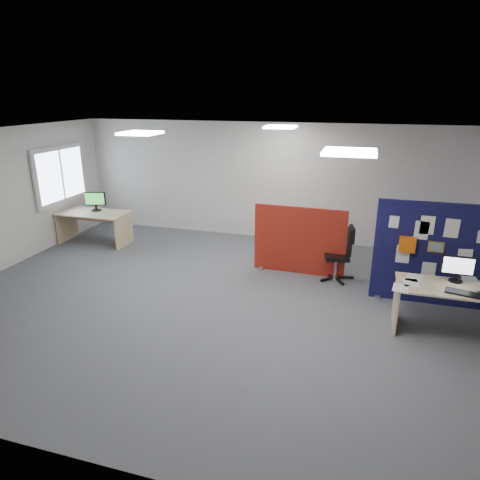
% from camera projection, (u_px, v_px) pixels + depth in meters
% --- Properties ---
extents(floor, '(9.00, 9.00, 0.00)m').
position_uv_depth(floor, '(218.00, 300.00, 7.21)').
color(floor, '#54575C').
rests_on(floor, ground).
extents(ceiling, '(9.00, 7.00, 0.02)m').
position_uv_depth(ceiling, '(214.00, 137.00, 6.32)').
color(ceiling, white).
rests_on(ceiling, wall_back).
extents(wall_back, '(9.00, 0.02, 2.70)m').
position_uv_depth(wall_back, '(266.00, 182.00, 9.94)').
color(wall_back, silver).
rests_on(wall_back, floor).
extents(wall_front, '(9.00, 0.02, 2.70)m').
position_uv_depth(wall_front, '(78.00, 340.00, 3.59)').
color(wall_front, silver).
rests_on(wall_front, floor).
extents(window, '(0.06, 1.70, 1.30)m').
position_uv_depth(window, '(61.00, 175.00, 9.69)').
color(window, white).
rests_on(window, wall_left).
extents(ceiling_lights, '(4.10, 4.10, 0.04)m').
position_uv_depth(ceiling_lights, '(248.00, 135.00, 6.85)').
color(ceiling_lights, white).
rests_on(ceiling_lights, ceiling).
extents(navy_divider, '(2.08, 0.30, 1.72)m').
position_uv_depth(navy_divider, '(440.00, 255.00, 6.82)').
color(navy_divider, '#100E35').
rests_on(navy_divider, floor).
extents(main_desk, '(1.61, 0.72, 0.73)m').
position_uv_depth(main_desk, '(455.00, 298.00, 6.08)').
color(main_desk, tan).
rests_on(main_desk, floor).
extents(monitor_main, '(0.44, 0.18, 0.39)m').
position_uv_depth(monitor_main, '(458.00, 268.00, 6.11)').
color(monitor_main, black).
rests_on(monitor_main, main_desk).
extents(keyboard, '(0.48, 0.28, 0.02)m').
position_uv_depth(keyboard, '(463.00, 293.00, 5.80)').
color(keyboard, black).
rests_on(keyboard, main_desk).
extents(red_divider, '(1.75, 0.30, 1.31)m').
position_uv_depth(red_divider, '(299.00, 241.00, 8.11)').
color(red_divider, maroon).
rests_on(red_divider, floor).
extents(second_desk, '(1.58, 0.79, 0.73)m').
position_uv_depth(second_desk, '(95.00, 219.00, 9.84)').
color(second_desk, tan).
rests_on(second_desk, floor).
extents(monitor_second, '(0.47, 0.22, 0.43)m').
position_uv_depth(monitor_second, '(95.00, 200.00, 9.82)').
color(monitor_second, black).
rests_on(monitor_second, second_desk).
extents(office_chair, '(0.67, 0.66, 1.01)m').
position_uv_depth(office_chair, '(343.00, 250.00, 7.85)').
color(office_chair, black).
rests_on(office_chair, floor).
extents(desk_papers, '(1.51, 0.88, 0.00)m').
position_uv_depth(desk_papers, '(439.00, 285.00, 6.05)').
color(desk_papers, white).
rests_on(desk_papers, main_desk).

